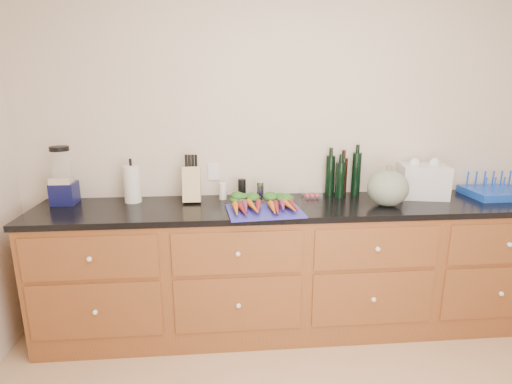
{
  "coord_description": "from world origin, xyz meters",
  "views": [
    {
      "loc": [
        -0.54,
        -1.33,
        1.71
      ],
      "look_at": [
        -0.32,
        1.2,
        1.06
      ],
      "focal_mm": 28.0,
      "sensor_mm": 36.0,
      "label": 1
    }
  ],
  "objects": [
    {
      "name": "grocery_bag",
      "position": [
        0.94,
        1.42,
        1.06
      ],
      "size": [
        0.37,
        0.32,
        0.24
      ],
      "primitive_type": null,
      "rotation": [
        0.0,
        0.0,
        -0.2
      ],
      "color": "white",
      "rests_on": "countertop"
    },
    {
      "name": "knife_block",
      "position": [
        -0.75,
        1.44,
        1.06
      ],
      "size": [
        0.12,
        0.12,
        0.25
      ],
      "primitive_type": "cube",
      "color": "tan",
      "rests_on": "countertop"
    },
    {
      "name": "cabinets",
      "position": [
        0.0,
        1.3,
        0.45
      ],
      "size": [
        3.6,
        0.64,
        0.9
      ],
      "color": "brown",
      "rests_on": "ground"
    },
    {
      "name": "cutting_board",
      "position": [
        -0.27,
        1.14,
        0.95
      ],
      "size": [
        0.51,
        0.4,
        0.01
      ],
      "primitive_type": "cube",
      "rotation": [
        0.0,
        0.0,
        0.09
      ],
      "color": "#2828A3",
      "rests_on": "countertop"
    },
    {
      "name": "blender_appliance",
      "position": [
        -1.63,
        1.46,
        1.12
      ],
      "size": [
        0.16,
        0.16,
        0.4
      ],
      "color": "#0E1042",
      "rests_on": "countertop"
    },
    {
      "name": "squash",
      "position": [
        0.59,
        1.22,
        1.06
      ],
      "size": [
        0.28,
        0.28,
        0.25
      ],
      "primitive_type": "ellipsoid",
      "color": "#5E6D5B",
      "rests_on": "countertop"
    },
    {
      "name": "canister_chrome",
      "position": [
        -0.26,
        1.48,
        1.0
      ],
      "size": [
        0.05,
        0.05,
        0.12
      ],
      "primitive_type": "cylinder",
      "color": "white",
      "rests_on": "countertop"
    },
    {
      "name": "wall_back",
      "position": [
        0.0,
        1.62,
        1.3
      ],
      "size": [
        4.1,
        0.05,
        2.6
      ],
      "primitive_type": "cube",
      "color": "beige",
      "rests_on": "ground"
    },
    {
      "name": "carrots",
      "position": [
        -0.27,
        1.19,
        0.98
      ],
      "size": [
        0.45,
        0.33,
        0.06
      ],
      "color": "orange",
      "rests_on": "cutting_board"
    },
    {
      "name": "tomato_box",
      "position": [
        0.12,
        1.47,
        0.97
      ],
      "size": [
        0.14,
        0.11,
        0.06
      ],
      "primitive_type": "cube",
      "color": "white",
      "rests_on": "countertop"
    },
    {
      "name": "dish_rack",
      "position": [
        1.5,
        1.38,
        0.98
      ],
      "size": [
        0.43,
        0.34,
        0.17
      ],
      "color": "blue",
      "rests_on": "countertop"
    },
    {
      "name": "grinder_pepper",
      "position": [
        -0.4,
        1.48,
        1.01
      ],
      "size": [
        0.06,
        0.06,
        0.14
      ],
      "primitive_type": "cylinder",
      "color": "black",
      "rests_on": "countertop"
    },
    {
      "name": "grinder_salt",
      "position": [
        -0.53,
        1.48,
        1.0
      ],
      "size": [
        0.05,
        0.05,
        0.12
      ],
      "primitive_type": "cylinder",
      "color": "white",
      "rests_on": "countertop"
    },
    {
      "name": "countertop",
      "position": [
        0.0,
        1.3,
        0.92
      ],
      "size": [
        3.64,
        0.62,
        0.04
      ],
      "primitive_type": "cube",
      "color": "black",
      "rests_on": "cabinets"
    },
    {
      "name": "paper_towel",
      "position": [
        -1.17,
        1.46,
        1.07
      ],
      "size": [
        0.12,
        0.12,
        0.26
      ],
      "primitive_type": "cylinder",
      "color": "silver",
      "rests_on": "countertop"
    },
    {
      "name": "bottles",
      "position": [
        0.36,
        1.51,
        1.09
      ],
      "size": [
        0.27,
        0.14,
        0.32
      ],
      "color": "black",
      "rests_on": "countertop"
    }
  ]
}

